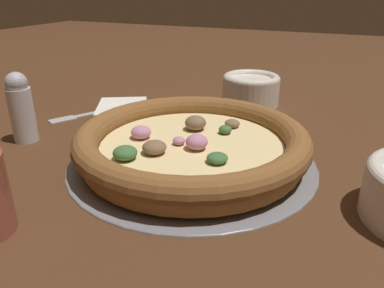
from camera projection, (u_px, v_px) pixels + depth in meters
ground_plane at (192, 162)px, 0.51m from camera, size 3.00×3.00×0.00m
pizza_tray at (192, 159)px, 0.51m from camera, size 0.33×0.33×0.01m
pizza at (192, 142)px, 0.50m from camera, size 0.31×0.31×0.04m
bowl_far at (249, 88)px, 0.73m from camera, size 0.11×0.11×0.06m
napkin at (122, 105)px, 0.72m from camera, size 0.14×0.13×0.01m
fork at (91, 113)px, 0.69m from camera, size 0.16×0.10×0.00m
pepper_shaker at (21, 108)px, 0.55m from camera, size 0.04×0.04×0.11m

